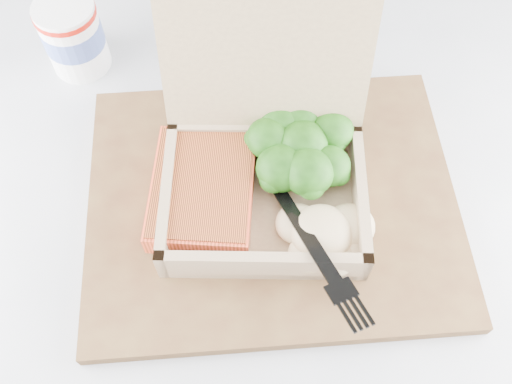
{
  "coord_description": "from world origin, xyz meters",
  "views": [
    {
      "loc": [
        0.03,
        0.28,
        1.26
      ],
      "look_at": [
        0.03,
        0.55,
        0.78
      ],
      "focal_mm": 40.0,
      "sensor_mm": 36.0,
      "label": 1
    }
  ],
  "objects_px": {
    "takeout_container": "(264,157)",
    "serving_tray": "(272,202)",
    "paper_cup": "(72,35)",
    "cafe_table": "(249,314)"
  },
  "relations": [
    {
      "from": "paper_cup",
      "to": "cafe_table",
      "type": "bearing_deg",
      "value": -53.08
    },
    {
      "from": "serving_tray",
      "to": "takeout_container",
      "type": "height_order",
      "value": "takeout_container"
    },
    {
      "from": "serving_tray",
      "to": "paper_cup",
      "type": "height_order",
      "value": "paper_cup"
    },
    {
      "from": "cafe_table",
      "to": "serving_tray",
      "type": "relative_size",
      "value": 2.53
    },
    {
      "from": "cafe_table",
      "to": "serving_tray",
      "type": "distance_m",
      "value": 0.21
    },
    {
      "from": "serving_tray",
      "to": "takeout_container",
      "type": "distance_m",
      "value": 0.06
    },
    {
      "from": "takeout_container",
      "to": "paper_cup",
      "type": "xyz_separation_m",
      "value": [
        -0.21,
        0.18,
        -0.01
      ]
    },
    {
      "from": "serving_tray",
      "to": "paper_cup",
      "type": "relative_size",
      "value": 4.25
    },
    {
      "from": "takeout_container",
      "to": "serving_tray",
      "type": "bearing_deg",
      "value": -65.94
    },
    {
      "from": "serving_tray",
      "to": "takeout_container",
      "type": "relative_size",
      "value": 1.84
    }
  ]
}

